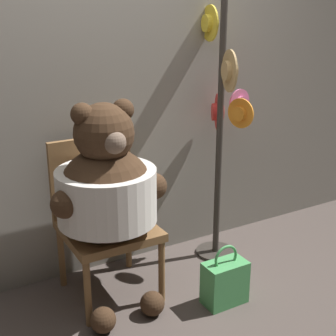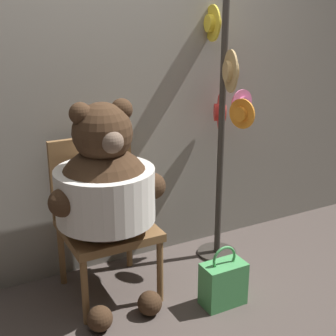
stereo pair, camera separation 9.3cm
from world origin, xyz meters
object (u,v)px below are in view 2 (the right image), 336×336
at_px(chair, 102,213).
at_px(handbag_on_ground, 223,283).
at_px(teddy_bear, 105,189).
at_px(hat_display_rack, 224,120).

bearing_deg(chair, handbag_on_ground, -43.48).
bearing_deg(teddy_bear, chair, 79.25).
distance_m(chair, handbag_on_ground, 0.84).
relative_size(chair, handbag_on_ground, 2.47).
bearing_deg(hat_display_rack, teddy_bear, -168.57).
xyz_separation_m(teddy_bear, hat_display_rack, (0.91, 0.18, 0.26)).
xyz_separation_m(chair, teddy_bear, (-0.03, -0.17, 0.22)).
bearing_deg(chair, teddy_bear, -100.75).
bearing_deg(hat_display_rack, chair, -179.36).
bearing_deg(hat_display_rack, handbag_on_ground, -121.49).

